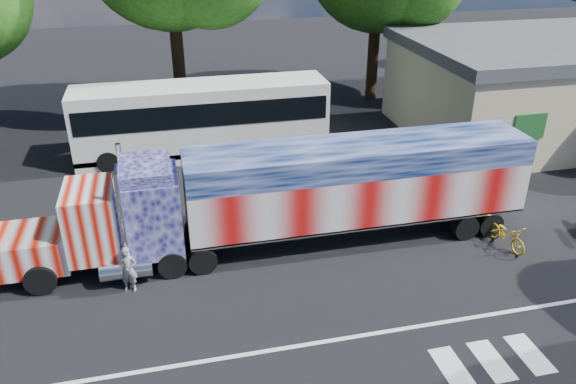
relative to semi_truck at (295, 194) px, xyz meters
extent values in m
plane|color=black|center=(-0.11, -2.37, -2.12)|extent=(100.00, 100.00, 0.00)
cube|color=silver|center=(-0.11, -5.37, -2.11)|extent=(30.00, 0.15, 0.01)
cube|color=silver|center=(2.69, -7.17, -2.11)|extent=(0.70, 1.60, 0.01)
cube|color=silver|center=(3.89, -7.17, -2.11)|extent=(0.70, 1.60, 0.01)
cube|color=silver|center=(5.09, -7.17, -2.11)|extent=(0.70, 1.60, 0.01)
cube|color=black|center=(-6.02, 0.00, -1.46)|extent=(8.41, 0.93, 0.28)
cube|color=#D87F78|center=(-9.01, 0.00, -0.99)|extent=(2.43, 2.06, 1.21)
cube|color=#D87F78|center=(-6.96, 0.00, -0.15)|extent=(1.68, 2.34, 2.34)
cube|color=black|center=(-7.75, 0.00, 0.27)|extent=(0.06, 1.96, 0.84)
cube|color=#504E8F|center=(-5.09, 0.00, -0.06)|extent=(2.06, 2.34, 2.71)
cube|color=#504E8F|center=(-5.09, 0.00, 1.48)|extent=(1.68, 2.24, 0.47)
cylinder|color=silver|center=(-5.93, 1.23, -0.06)|extent=(0.19, 0.19, 4.11)
cylinder|color=silver|center=(-5.93, -1.23, -0.06)|extent=(0.19, 0.19, 4.11)
cylinder|color=silver|center=(-6.02, 1.21, -1.51)|extent=(1.68, 0.62, 0.62)
cylinder|color=silver|center=(-6.02, -1.21, -1.51)|extent=(1.68, 0.62, 0.62)
cylinder|color=black|center=(-8.73, -1.03, -1.60)|extent=(1.03, 0.33, 1.03)
cylinder|color=black|center=(-8.73, 1.03, -1.60)|extent=(1.03, 0.33, 1.03)
cylinder|color=black|center=(-4.53, -0.98, -1.63)|extent=(0.97, 0.51, 0.97)
cylinder|color=black|center=(-4.53, 0.98, -1.63)|extent=(0.97, 0.51, 0.97)
cylinder|color=black|center=(-3.50, -0.98, -1.63)|extent=(0.97, 0.51, 0.97)
cylinder|color=black|center=(-3.50, 0.98, -1.63)|extent=(0.97, 0.51, 0.97)
cube|color=black|center=(2.39, 0.00, -1.23)|extent=(12.15, 1.03, 0.28)
cube|color=#D57373|center=(2.39, 0.00, -0.15)|extent=(12.52, 2.43, 1.87)
cube|color=#40518A|center=(2.39, 0.00, 1.25)|extent=(12.52, 2.43, 0.93)
cube|color=silver|center=(2.39, 0.00, -1.09)|extent=(12.52, 2.43, 0.11)
cube|color=silver|center=(8.67, 0.00, 0.31)|extent=(0.04, 2.34, 2.71)
cylinder|color=black|center=(6.40, -0.98, -1.63)|extent=(0.97, 0.51, 0.97)
cylinder|color=black|center=(6.40, 0.98, -1.63)|extent=(0.97, 0.51, 0.97)
cylinder|color=black|center=(7.43, -0.98, -1.63)|extent=(0.97, 0.51, 0.97)
cylinder|color=black|center=(7.43, 0.98, -1.63)|extent=(0.97, 0.51, 0.97)
cube|color=white|center=(-2.41, 9.60, -0.30)|extent=(12.46, 2.70, 3.63)
cube|color=black|center=(-2.41, 9.60, 0.38)|extent=(12.05, 2.76, 1.14)
cube|color=black|center=(-2.41, 9.60, -1.65)|extent=(12.46, 2.70, 0.26)
cube|color=black|center=(-8.64, 9.60, -0.14)|extent=(0.06, 2.39, 1.45)
cylinder|color=black|center=(-7.09, 8.30, -1.60)|extent=(1.04, 0.31, 1.04)
cylinder|color=black|center=(-7.09, 10.90, -1.60)|extent=(1.04, 0.31, 1.04)
cylinder|color=black|center=(0.70, 8.30, -1.60)|extent=(1.04, 0.31, 1.04)
cylinder|color=black|center=(0.70, 10.90, -1.60)|extent=(1.04, 0.31, 1.04)
cylinder|color=black|center=(1.64, 8.30, -1.60)|extent=(1.04, 0.31, 1.04)
cylinder|color=black|center=(1.64, 10.90, -1.60)|extent=(1.04, 0.31, 1.04)
cube|color=#1E5926|center=(11.89, 3.59, 0.28)|extent=(1.60, 0.08, 1.20)
imported|color=slate|center=(-5.94, -1.52, -1.31)|extent=(0.66, 0.51, 1.60)
imported|color=gold|center=(7.61, -1.92, -1.62)|extent=(0.96, 1.97, 0.99)
cylinder|color=black|center=(-3.16, 14.88, 1.88)|extent=(0.70, 0.70, 7.99)
cylinder|color=black|center=(9.24, 16.57, 1.37)|extent=(0.70, 0.70, 6.98)
camera|label=1|loc=(-4.32, -17.40, 9.11)|focal=35.00mm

